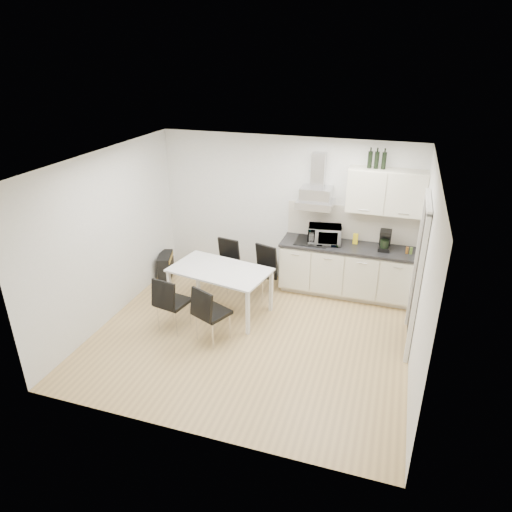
% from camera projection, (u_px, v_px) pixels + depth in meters
% --- Properties ---
extents(ground, '(4.50, 4.50, 0.00)m').
position_uv_depth(ground, '(250.00, 336.00, 6.78)').
color(ground, tan).
rests_on(ground, ground).
extents(wall_back, '(4.50, 0.10, 2.60)m').
position_uv_depth(wall_back, '(286.00, 211.00, 7.98)').
color(wall_back, white).
rests_on(wall_back, ground).
extents(wall_front, '(4.50, 0.10, 2.60)m').
position_uv_depth(wall_front, '(186.00, 336.00, 4.51)').
color(wall_front, white).
rests_on(wall_front, ground).
extents(wall_left, '(0.10, 4.00, 2.60)m').
position_uv_depth(wall_left, '(108.00, 237.00, 6.87)').
color(wall_left, white).
rests_on(wall_left, ground).
extents(wall_right, '(0.10, 4.00, 2.60)m').
position_uv_depth(wall_right, '(423.00, 279.00, 5.62)').
color(wall_right, white).
rests_on(wall_right, ground).
extents(ceiling, '(4.50, 4.50, 0.00)m').
position_uv_depth(ceiling, '(249.00, 162.00, 5.71)').
color(ceiling, white).
rests_on(ceiling, wall_back).
extents(doorway, '(0.08, 1.04, 2.10)m').
position_uv_depth(doorway, '(416.00, 277.00, 6.21)').
color(doorway, white).
rests_on(doorway, ground).
extents(kitchenette, '(2.22, 0.64, 2.52)m').
position_uv_depth(kitchenette, '(350.00, 250.00, 7.61)').
color(kitchenette, beige).
rests_on(kitchenette, ground).
extents(dining_table, '(1.65, 1.12, 0.75)m').
position_uv_depth(dining_table, '(220.00, 273.00, 7.15)').
color(dining_table, white).
rests_on(dining_table, ground).
extents(chair_far_left, '(0.52, 0.57, 0.88)m').
position_uv_depth(chair_far_left, '(223.00, 266.00, 7.95)').
color(chair_far_left, black).
rests_on(chair_far_left, ground).
extents(chair_far_right, '(0.57, 0.61, 0.88)m').
position_uv_depth(chair_far_right, '(260.00, 273.00, 7.70)').
color(chair_far_right, black).
rests_on(chair_far_right, ground).
extents(chair_near_left, '(0.53, 0.57, 0.88)m').
position_uv_depth(chair_near_left, '(173.00, 303.00, 6.79)').
color(chair_near_left, black).
rests_on(chair_near_left, ground).
extents(chair_near_right, '(0.60, 0.64, 0.88)m').
position_uv_depth(chair_near_right, '(213.00, 313.00, 6.52)').
color(chair_near_right, black).
rests_on(chair_near_right, ground).
extents(guitar_amp, '(0.39, 0.57, 0.44)m').
position_uv_depth(guitar_amp, '(166.00, 265.00, 8.47)').
color(guitar_amp, black).
rests_on(guitar_amp, ground).
extents(floor_speaker, '(0.21, 0.20, 0.30)m').
position_uv_depth(floor_speaker, '(272.00, 271.00, 8.42)').
color(floor_speaker, black).
rests_on(floor_speaker, ground).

